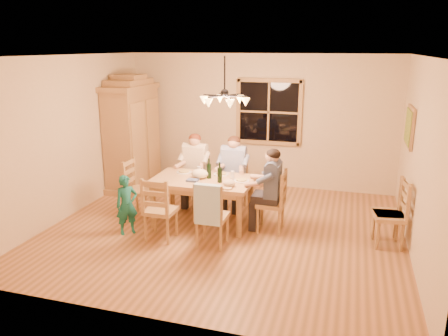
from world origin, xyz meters
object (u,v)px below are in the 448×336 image
(chandelier, at_px, (225,99))
(wine_bottle_a, at_px, (209,168))
(armoire, at_px, (133,137))
(adult_slate_man, at_px, (272,180))
(chair_far_left, at_px, (195,189))
(adult_plaid_man, at_px, (234,164))
(wine_bottle_b, at_px, (220,172))
(child, at_px, (127,205))
(adult_woman, at_px, (195,161))
(chair_near_left, at_px, (161,220))
(chair_near_right, at_px, (212,226))
(chair_far_right, at_px, (233,193))
(dining_table, at_px, (203,185))
(chair_end_left, at_px, (141,199))
(chair_spare_front, at_px, (388,226))
(chair_spare_back, at_px, (388,224))
(chair_end_right, at_px, (271,212))

(chandelier, xyz_separation_m, wine_bottle_a, (-0.34, 0.24, -1.15))
(chandelier, distance_m, wine_bottle_a, 1.22)
(armoire, xyz_separation_m, adult_slate_man, (3.13, -1.42, -0.22))
(chair_far_left, bearing_deg, adult_plaid_man, -180.00)
(wine_bottle_b, bearing_deg, chair_far_left, 130.22)
(armoire, height_order, child, armoire)
(chandelier, bearing_deg, wine_bottle_a, 144.62)
(adult_plaid_man, bearing_deg, wine_bottle_b, 90.45)
(adult_woman, distance_m, adult_slate_man, 1.72)
(chandelier, distance_m, chair_near_left, 2.05)
(chair_near_right, xyz_separation_m, wine_bottle_a, (-0.32, 0.83, 0.62))
(chair_far_right, distance_m, chair_near_left, 1.70)
(dining_table, bearing_deg, chandelier, -22.44)
(chair_near_left, height_order, adult_slate_man, adult_slate_man)
(adult_woman, distance_m, child, 1.65)
(armoire, bearing_deg, chair_end_left, -58.84)
(chair_spare_front, bearing_deg, chair_end_left, 82.70)
(chair_near_right, xyz_separation_m, chair_spare_back, (2.46, 0.81, 0.00))
(armoire, xyz_separation_m, wine_bottle_b, (2.32, -1.53, -0.13))
(dining_table, xyz_separation_m, chair_end_left, (-1.13, -0.01, -0.35))
(armoire, height_order, chair_near_right, armoire)
(armoire, bearing_deg, adult_woman, -22.55)
(child, bearing_deg, dining_table, -7.83)
(child, bearing_deg, adult_slate_man, -25.29)
(chandelier, distance_m, chair_far_right, 2.01)
(chair_far_left, bearing_deg, chair_end_right, 153.43)
(chair_end_right, bearing_deg, child, 109.08)
(chair_spare_front, bearing_deg, chair_far_right, 65.64)
(chair_far_left, height_order, child, chair_far_left)
(chandelier, height_order, adult_plaid_man, chandelier)
(wine_bottle_a, bearing_deg, chair_far_right, 72.62)
(chandelier, xyz_separation_m, chair_far_right, (-0.11, 0.95, -1.77))
(chair_near_right, distance_m, chair_end_right, 1.06)
(adult_plaid_man, height_order, chair_spare_back, adult_plaid_man)
(dining_table, bearing_deg, chair_spare_front, -0.78)
(chair_end_right, height_order, chair_spare_back, same)
(chandelier, height_order, chair_near_left, chandelier)
(chair_far_right, relative_size, chair_spare_back, 1.00)
(chair_far_left, height_order, wine_bottle_a, wine_bottle_a)
(chandelier, height_order, armoire, chandelier)
(adult_woman, xyz_separation_m, child, (-0.57, -1.51, -0.37))
(chair_near_left, bearing_deg, chair_far_right, 64.80)
(chair_spare_front, relative_size, chair_spare_back, 1.00)
(chair_end_left, height_order, chair_end_right, same)
(adult_woman, relative_size, chair_spare_front, 0.88)
(armoire, relative_size, chair_near_right, 2.32)
(chair_far_right, xyz_separation_m, chair_end_right, (0.82, -0.76, 0.00))
(chair_far_right, relative_size, adult_slate_man, 1.13)
(chair_end_left, bearing_deg, chair_near_right, 63.43)
(chandelier, distance_m, wine_bottle_b, 1.16)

